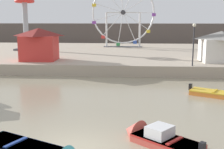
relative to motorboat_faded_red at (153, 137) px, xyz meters
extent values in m
cube|color=tan|center=(-3.41, 27.49, 0.28)|extent=(110.00, 25.85, 1.06)
cube|color=#564C47|center=(-3.41, 49.89, 1.95)|extent=(140.00, 3.00, 4.40)
cube|color=orange|center=(5.18, 7.99, -0.07)|extent=(4.41, 3.14, 0.35)
cube|color=gold|center=(5.18, 7.99, 0.07)|extent=(4.38, 3.14, 0.08)
cube|color=black|center=(3.18, 9.05, 0.22)|extent=(0.29, 0.31, 0.44)
cube|color=gold|center=(4.70, 8.24, 0.14)|extent=(0.64, 1.02, 0.06)
cube|color=navy|center=(-5.05, -1.73, 0.14)|extent=(4.20, 2.93, 0.08)
cube|color=navy|center=(-5.50, -1.52, 0.21)|extent=(0.63, 1.09, 0.06)
cube|color=#B24238|center=(0.55, -0.46, -0.07)|extent=(3.11, 2.89, 0.36)
cube|color=#B2231E|center=(0.55, -0.46, 0.07)|extent=(3.10, 2.89, 0.08)
cone|color=#B24238|center=(-0.89, 0.74, -0.07)|extent=(1.41, 1.46, 1.22)
cube|color=black|center=(1.77, -1.48, 0.22)|extent=(0.31, 0.31, 0.44)
cube|color=silver|center=(0.27, -0.22, 0.34)|extent=(1.34, 1.36, 0.47)
cube|color=#B2231E|center=(0.84, -0.70, 0.14)|extent=(0.82, 0.94, 0.06)
torus|color=silver|center=(-2.80, 33.53, 6.03)|extent=(9.47, 0.24, 9.47)
cylinder|color=#38383D|center=(-2.80, 33.53, 6.03)|extent=(0.70, 0.50, 0.70)
cylinder|color=silver|center=(-4.33, 33.53, 4.31)|extent=(3.13, 0.08, 3.49)
cube|color=red|center=(-5.87, 33.53, 2.31)|extent=(0.56, 0.48, 0.44)
cylinder|color=silver|center=(-3.16, 33.53, 3.75)|extent=(0.81, 0.08, 4.57)
cube|color=#33934C|center=(-3.52, 33.53, 1.19)|extent=(0.56, 0.48, 0.44)
cylinder|color=silver|center=(-1.87, 33.53, 3.91)|extent=(1.92, 0.08, 4.26)
cube|color=#3356B7|center=(-0.94, 33.53, 1.52)|extent=(0.56, 0.48, 0.44)
cylinder|color=silver|center=(-0.87, 33.53, 4.75)|extent=(3.89, 0.08, 2.62)
cube|color=yellow|center=(1.05, 33.53, 3.19)|extent=(0.56, 0.48, 0.44)
cylinder|color=silver|center=(-0.49, 33.53, 5.99)|extent=(4.61, 0.08, 0.15)
cube|color=purple|center=(1.82, 33.53, 5.67)|extent=(0.56, 0.48, 0.44)
cylinder|color=silver|center=(-0.84, 33.53, 7.24)|extent=(3.96, 0.08, 2.50)
cylinder|color=silver|center=(-4.28, 33.53, 7.79)|extent=(3.03, 0.08, 3.58)
cylinder|color=silver|center=(-5.00, 33.53, 6.71)|extent=(4.43, 0.08, 1.44)
cube|color=yellow|center=(-7.20, 33.53, 7.11)|extent=(0.56, 0.48, 0.44)
cylinder|color=silver|center=(-5.02, 33.53, 5.41)|extent=(4.47, 0.08, 1.31)
cube|color=purple|center=(-7.24, 33.53, 4.52)|extent=(0.56, 0.48, 0.44)
cylinder|color=silver|center=(-5.33, 33.53, 3.42)|extent=(0.28, 0.28, 5.21)
cylinder|color=silver|center=(-0.26, 33.53, 3.42)|extent=(0.28, 0.28, 5.21)
cylinder|color=silver|center=(-2.80, 33.53, 6.03)|extent=(5.07, 0.18, 0.18)
cube|color=#4C4C51|center=(-2.80, 33.53, 0.85)|extent=(5.87, 1.20, 0.08)
cylinder|color=#999EA3|center=(-15.95, 28.01, 7.63)|extent=(0.70, 0.70, 13.64)
torus|color=red|center=(-15.95, 28.01, 7.43)|extent=(2.64, 2.64, 0.44)
cube|color=#4C4C51|center=(-15.95, 28.01, 0.93)|extent=(2.80, 2.80, 0.24)
cube|color=red|center=(-10.76, 17.72, 2.08)|extent=(3.62, 3.17, 2.54)
pyramid|color=maroon|center=(-10.76, 17.72, 3.73)|extent=(3.99, 3.49, 0.80)
cube|color=silver|center=(7.69, 18.23, 1.95)|extent=(3.87, 3.24, 2.27)
pyramid|color=gray|center=(7.69, 18.23, 3.47)|extent=(4.26, 3.57, 0.80)
cylinder|color=#2D2D33|center=(4.39, 15.10, 2.59)|extent=(0.12, 0.12, 3.55)
sphere|color=#F2EACC|center=(4.39, 15.10, 4.50)|extent=(0.32, 0.32, 0.32)
camera|label=1|loc=(-0.79, -12.27, 5.02)|focal=47.68mm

